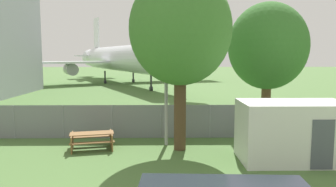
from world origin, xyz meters
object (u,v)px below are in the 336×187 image
Objects in this scene: picnic_bench_near_cabin at (92,139)px; tree_left_of_cabin at (268,46)px; airplane at (122,59)px; tree_near_hangar at (180,30)px; portable_cabin at (293,132)px.

tree_left_of_cabin reaches higher than picnic_bench_near_cabin.
tree_near_hangar is at bearing -13.51° from airplane.
tree_left_of_cabin is at bearing 40.37° from tree_near_hangar.
airplane is 36.58m from tree_near_hangar.
airplane is at bearing 107.42° from portable_cabin.
tree_left_of_cabin is (5.37, 4.56, -0.60)m from tree_near_hangar.
airplane is at bearing 111.81° from tree_left_of_cabin.
tree_near_hangar is (4.06, -0.13, 4.95)m from picnic_bench_near_cabin.
tree_near_hangar reaches higher than picnic_bench_near_cabin.
picnic_bench_near_cabin is 11.29m from tree_left_of_cabin.
airplane is 5.11× the size of tree_near_hangar.
tree_near_hangar is at bearing 159.42° from portable_cabin.
portable_cabin is at bearing -12.12° from picnic_bench_near_cabin.
portable_cabin is 7.29m from tree_left_of_cabin.
portable_cabin is (11.68, -37.55, -2.62)m from airplane.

